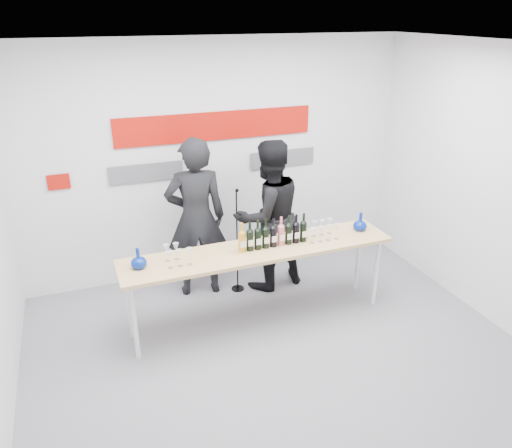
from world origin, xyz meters
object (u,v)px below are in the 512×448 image
at_px(presenter_left, 196,218).
at_px(presenter_right, 268,216).
at_px(tasting_table, 259,254).
at_px(mic_stand, 237,260).

height_order(presenter_left, presenter_right, presenter_left).
distance_m(tasting_table, mic_stand, 0.83).
bearing_deg(presenter_right, mic_stand, -9.51).
bearing_deg(tasting_table, mic_stand, 90.60).
distance_m(presenter_right, mic_stand, 0.67).
xyz_separation_m(presenter_left, presenter_right, (0.87, -0.14, -0.04)).
xyz_separation_m(presenter_right, mic_stand, (-0.41, -0.01, -0.53)).
relative_size(presenter_left, mic_stand, 1.45).
relative_size(presenter_right, mic_stand, 1.39).
bearing_deg(tasting_table, presenter_right, 60.80).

